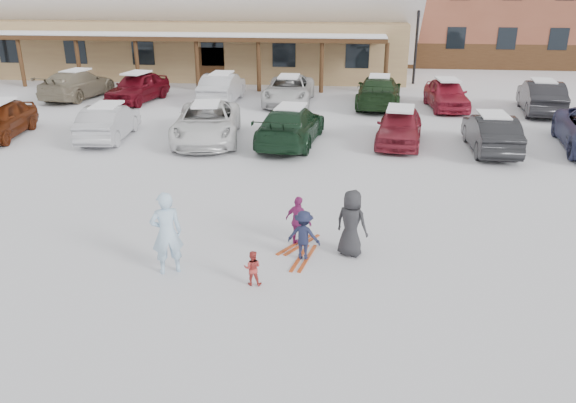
# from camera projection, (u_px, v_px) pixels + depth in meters

# --- Properties ---
(ground) EXTENTS (160.00, 160.00, 0.00)m
(ground) POSITION_uv_depth(u_px,v_px,m) (270.00, 257.00, 12.97)
(ground) COLOR silver
(ground) RESTS_ON ground
(day_lodge) EXTENTS (29.12, 12.50, 10.38)m
(day_lodge) POSITION_uv_depth(u_px,v_px,m) (197.00, 13.00, 38.33)
(day_lodge) COLOR tan
(day_lodge) RESTS_ON ground
(lamp_post) EXTENTS (0.50, 0.25, 5.79)m
(lamp_post) POSITION_uv_depth(u_px,v_px,m) (417.00, 29.00, 33.78)
(lamp_post) COLOR black
(lamp_post) RESTS_ON ground
(adult_skier) EXTENTS (0.80, 0.70, 1.86)m
(adult_skier) POSITION_uv_depth(u_px,v_px,m) (167.00, 233.00, 11.97)
(adult_skier) COLOR #B2D6F2
(adult_skier) RESTS_ON ground
(toddler_red) EXTENTS (0.38, 0.30, 0.77)m
(toddler_red) POSITION_uv_depth(u_px,v_px,m) (252.00, 268.00, 11.66)
(toddler_red) COLOR #B93934
(toddler_red) RESTS_ON ground
(child_navy) EXTENTS (0.83, 0.58, 1.18)m
(child_navy) POSITION_uv_depth(u_px,v_px,m) (304.00, 235.00, 12.67)
(child_navy) COLOR #1A1F3A
(child_navy) RESTS_ON ground
(skis_child_navy) EXTENTS (0.47, 1.41, 0.03)m
(skis_child_navy) POSITION_uv_depth(u_px,v_px,m) (303.00, 258.00, 12.88)
(skis_child_navy) COLOR #B54419
(skis_child_navy) RESTS_ON ground
(child_magenta) EXTENTS (0.78, 0.64, 1.25)m
(child_magenta) POSITION_uv_depth(u_px,v_px,m) (299.00, 221.00, 13.33)
(child_magenta) COLOR #9E2C73
(child_magenta) RESTS_ON ground
(skis_child_magenta) EXTENTS (0.89, 1.30, 0.03)m
(skis_child_magenta) POSITION_uv_depth(u_px,v_px,m) (298.00, 244.00, 13.55)
(skis_child_magenta) COLOR #B54419
(skis_child_magenta) RESTS_ON ground
(bystander_dark) EXTENTS (0.92, 0.80, 1.58)m
(bystander_dark) POSITION_uv_depth(u_px,v_px,m) (351.00, 223.00, 12.81)
(bystander_dark) COLOR #28282B
(bystander_dark) RESTS_ON ground
(parked_car_1) EXTENTS (1.87, 4.34, 1.39)m
(parked_car_1) POSITION_uv_depth(u_px,v_px,m) (108.00, 122.00, 22.46)
(parked_car_1) COLOR #ACACB1
(parked_car_1) RESTS_ON ground
(parked_car_2) EXTENTS (3.24, 5.66, 1.49)m
(parked_car_2) POSITION_uv_depth(u_px,v_px,m) (207.00, 122.00, 22.20)
(parked_car_2) COLOR white
(parked_car_2) RESTS_ON ground
(parked_car_3) EXTENTS (2.59, 5.26, 1.47)m
(parked_car_3) POSITION_uv_depth(u_px,v_px,m) (291.00, 125.00, 21.77)
(parked_car_3) COLOR #173320
(parked_car_3) RESTS_ON ground
(parked_car_4) EXTENTS (2.18, 4.32, 1.41)m
(parked_car_4) POSITION_uv_depth(u_px,v_px,m) (399.00, 126.00, 21.78)
(parked_car_4) COLOR maroon
(parked_car_4) RESTS_ON ground
(parked_car_5) EXTENTS (1.52, 4.24, 1.39)m
(parked_car_5) POSITION_uv_depth(u_px,v_px,m) (491.00, 133.00, 20.84)
(parked_car_5) COLOR black
(parked_car_5) RESTS_ON ground
(parked_car_7) EXTENTS (2.72, 5.39, 1.50)m
(parked_car_7) POSITION_uv_depth(u_px,v_px,m) (77.00, 84.00, 30.41)
(parked_car_7) COLOR gray
(parked_car_7) RESTS_ON ground
(parked_car_8) EXTENTS (2.51, 4.72, 1.53)m
(parked_car_8) POSITION_uv_depth(u_px,v_px,m) (138.00, 87.00, 29.45)
(parked_car_8) COLOR #5F0A15
(parked_car_8) RESTS_ON ground
(parked_car_9) EXTENTS (1.66, 4.64, 1.52)m
(parked_car_9) POSITION_uv_depth(u_px,v_px,m) (222.00, 88.00, 29.34)
(parked_car_9) COLOR #BBBCC1
(parked_car_9) RESTS_ON ground
(parked_car_10) EXTENTS (2.37, 5.13, 1.42)m
(parked_car_10) POSITION_uv_depth(u_px,v_px,m) (289.00, 90.00, 28.99)
(parked_car_10) COLOR silver
(parked_car_10) RESTS_ON ground
(parked_car_11) EXTENTS (2.54, 5.45, 1.54)m
(parked_car_11) POSITION_uv_depth(u_px,v_px,m) (379.00, 91.00, 28.30)
(parked_car_11) COLOR #1B341A
(parked_car_11) RESTS_ON ground
(parked_car_12) EXTENTS (2.02, 4.39, 1.46)m
(parked_car_12) POSITION_uv_depth(u_px,v_px,m) (446.00, 94.00, 27.81)
(parked_car_12) COLOR #A32035
(parked_car_12) RESTS_ON ground
(parked_car_13) EXTENTS (2.25, 4.90, 1.56)m
(parked_car_13) POSITION_uv_depth(u_px,v_px,m) (541.00, 97.00, 26.92)
(parked_car_13) COLOR black
(parked_car_13) RESTS_ON ground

